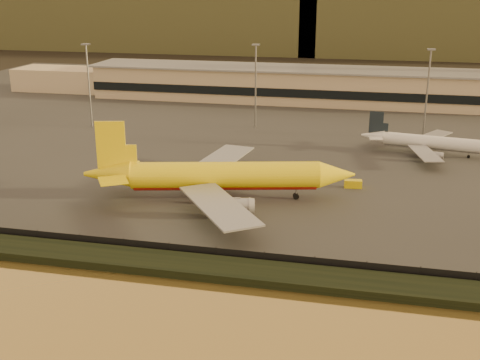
{
  "coord_description": "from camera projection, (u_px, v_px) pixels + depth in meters",
  "views": [
    {
      "loc": [
        25.23,
        -98.9,
        43.59
      ],
      "look_at": [
        0.38,
        12.0,
        5.77
      ],
      "focal_mm": 45.0,
      "sensor_mm": 36.0,
      "label": 1
    }
  ],
  "objects": [
    {
      "name": "white_narrowbody_jet",
      "position": [
        429.0,
        143.0,
        157.18
      ],
      "size": [
        35.58,
        34.34,
        10.24
      ],
      "rotation": [
        0.0,
        0.0,
        -0.16
      ],
      "color": "white",
      "rests_on": "tarmac"
    },
    {
      "name": "perimeter_fence",
      "position": [
        204.0,
        253.0,
        98.12
      ],
      "size": [
        300.0,
        0.05,
        2.2
      ],
      "primitive_type": "cube",
      "color": "black",
      "rests_on": "tarmac"
    },
    {
      "name": "gse_vehicle_white",
      "position": [
        193.0,
        172.0,
        140.56
      ],
      "size": [
        4.25,
        2.99,
        1.75
      ],
      "primitive_type": "cube",
      "rotation": [
        0.0,
        0.0,
        0.35
      ],
      "color": "white",
      "rests_on": "tarmac"
    },
    {
      "name": "ground",
      "position": [
        224.0,
        230.0,
        110.57
      ],
      "size": [
        900.0,
        900.0,
        0.0
      ],
      "primitive_type": "plane",
      "color": "black",
      "rests_on": "ground"
    },
    {
      "name": "gse_vehicle_yellow",
      "position": [
        353.0,
        184.0,
        132.19
      ],
      "size": [
        4.0,
        2.14,
        1.73
      ],
      "primitive_type": "cube",
      "rotation": [
        0.0,
        0.0,
        0.11
      ],
      "color": "yellow",
      "rests_on": "tarmac"
    },
    {
      "name": "tarmac",
      "position": [
        294.0,
        119.0,
        198.5
      ],
      "size": [
        320.0,
        220.0,
        0.2
      ],
      "primitive_type": "cube",
      "color": "#2D2D2D",
      "rests_on": "ground"
    },
    {
      "name": "embankment",
      "position": [
        197.0,
        267.0,
        94.61
      ],
      "size": [
        320.0,
        7.0,
        1.4
      ],
      "primitive_type": "cube",
      "color": "black",
      "rests_on": "ground"
    },
    {
      "name": "dhl_cargo_jet",
      "position": [
        220.0,
        177.0,
        123.74
      ],
      "size": [
        55.49,
        53.34,
        16.72
      ],
      "rotation": [
        0.0,
        0.0,
        0.24
      ],
      "color": "yellow",
      "rests_on": "tarmac"
    },
    {
      "name": "terminal_building",
      "position": [
        267.0,
        84.0,
        227.85
      ],
      "size": [
        202.0,
        25.0,
        12.6
      ],
      "color": "#C2B187",
      "rests_on": "tarmac"
    },
    {
      "name": "apron_light_masts",
      "position": [
        338.0,
        83.0,
        171.94
      ],
      "size": [
        152.2,
        12.2,
        25.4
      ],
      "color": "slate",
      "rests_on": "tarmac"
    }
  ]
}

